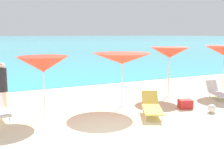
# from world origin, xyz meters

# --- Properties ---
(ground_plane) EXTENTS (50.00, 100.00, 0.30)m
(ground_plane) POSITION_xyz_m (0.00, 10.00, -0.15)
(ground_plane) COLOR beige
(umbrella_2) EXTENTS (1.73, 1.73, 2.08)m
(umbrella_2) POSITION_xyz_m (-1.36, 2.50, 1.81)
(umbrella_2) COLOR silver
(umbrella_2) RESTS_ON ground_plane
(umbrella_3) EXTENTS (2.20, 2.20, 2.11)m
(umbrella_3) POSITION_xyz_m (1.56, 2.37, 1.90)
(umbrella_3) COLOR silver
(umbrella_3) RESTS_ON ground_plane
(umbrella_4) EXTENTS (1.78, 1.78, 2.24)m
(umbrella_4) POSITION_xyz_m (4.37, 3.16, 1.99)
(umbrella_4) COLOR silver
(umbrella_4) RESTS_ON ground_plane
(lounge_chair_2) EXTENTS (0.98, 1.57, 0.69)m
(lounge_chair_2) POSITION_xyz_m (6.12, 1.95, 0.27)
(lounge_chair_2) COLOR white
(lounge_chair_2) RESTS_ON ground_plane
(lounge_chair_4) EXTENTS (1.28, 1.75, 0.71)m
(lounge_chair_4) POSITION_xyz_m (2.06, 1.06, 0.32)
(lounge_chair_4) COLOR #D8BF4C
(lounge_chair_4) RESTS_ON ground_plane
(beachgoer_2) EXTENTS (0.34, 0.34, 1.78)m
(beachgoer_2) POSITION_xyz_m (-2.59, 4.05, 0.94)
(beachgoer_2) COLOR beige
(beachgoer_2) RESTS_ON ground_plane
(beach_ball) EXTENTS (0.31, 0.31, 0.31)m
(beach_ball) POSITION_xyz_m (4.19, 0.36, 0.15)
(beach_ball) COLOR white
(beach_ball) RESTS_ON ground_plane
(cooler_box) EXTENTS (0.58, 0.49, 0.34)m
(cooler_box) POSITION_xyz_m (3.70, 1.21, 0.17)
(cooler_box) COLOR red
(cooler_box) RESTS_ON ground_plane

